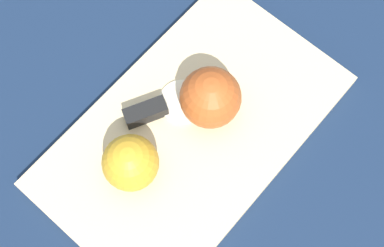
{
  "coord_description": "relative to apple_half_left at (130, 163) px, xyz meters",
  "views": [
    {
      "loc": [
        -0.17,
        -0.15,
        0.66
      ],
      "look_at": [
        0.0,
        0.0,
        0.04
      ],
      "focal_mm": 50.0,
      "sensor_mm": 36.0,
      "label": 1
    }
  ],
  "objects": [
    {
      "name": "apple_slice",
      "position": [
        0.11,
        0.01,
        -0.03
      ],
      "size": [
        0.06,
        0.06,
        0.0
      ],
      "color": "beige",
      "rests_on": "cutting_board"
    },
    {
      "name": "apple_half_right",
      "position": [
        0.12,
        -0.03,
        0.0
      ],
      "size": [
        0.08,
        0.08,
        0.08
      ],
      "rotation": [
        0.0,
        0.0,
        1.26
      ],
      "color": "#AD4C1E",
      "rests_on": "cutting_board"
    },
    {
      "name": "ground_plane",
      "position": [
        0.09,
        -0.02,
        -0.05
      ],
      "size": [
        4.0,
        4.0,
        0.0
      ],
      "primitive_type": "plane",
      "color": "#14233D"
    },
    {
      "name": "knife",
      "position": [
        0.07,
        0.03,
        -0.02
      ],
      "size": [
        0.14,
        0.09,
        0.02
      ],
      "rotation": [
        0.0,
        0.0,
        -0.5
      ],
      "color": "silver",
      "rests_on": "cutting_board"
    },
    {
      "name": "apple_half_left",
      "position": [
        0.0,
        0.0,
        0.0
      ],
      "size": [
        0.07,
        0.07,
        0.07
      ],
      "rotation": [
        0.0,
        0.0,
        2.02
      ],
      "color": "gold",
      "rests_on": "cutting_board"
    },
    {
      "name": "cutting_board",
      "position": [
        0.09,
        -0.02,
        -0.04
      ],
      "size": [
        0.4,
        0.25,
        0.02
      ],
      "color": "#D1B789",
      "rests_on": "ground_plane"
    }
  ]
}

